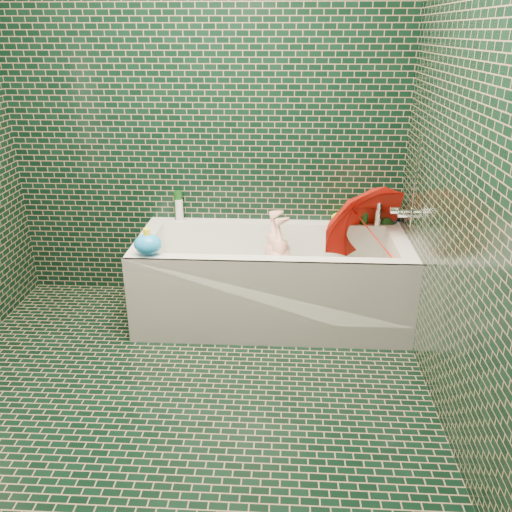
# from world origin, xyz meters

# --- Properties ---
(floor) EXTENTS (2.80, 2.80, 0.00)m
(floor) POSITION_xyz_m (0.00, 0.00, 0.00)
(floor) COLOR black
(floor) RESTS_ON ground
(wall_back) EXTENTS (2.80, 0.00, 2.80)m
(wall_back) POSITION_xyz_m (0.00, 1.40, 1.25)
(wall_back) COLOR black
(wall_back) RESTS_ON floor
(wall_right) EXTENTS (0.00, 2.80, 2.80)m
(wall_right) POSITION_xyz_m (1.30, 0.00, 1.25)
(wall_right) COLOR black
(wall_right) RESTS_ON floor
(bathtub) EXTENTS (1.70, 0.75, 0.55)m
(bathtub) POSITION_xyz_m (0.45, 1.01, 0.21)
(bathtub) COLOR white
(bathtub) RESTS_ON floor
(bath_mat) EXTENTS (1.35, 0.47, 0.01)m
(bath_mat) POSITION_xyz_m (0.45, 1.02, 0.16)
(bath_mat) COLOR green
(bath_mat) RESTS_ON bathtub
(water) EXTENTS (1.48, 0.53, 0.00)m
(water) POSITION_xyz_m (0.45, 1.02, 0.30)
(water) COLOR silver
(water) RESTS_ON bathtub
(faucet) EXTENTS (0.18, 0.19, 0.55)m
(faucet) POSITION_xyz_m (1.26, 1.02, 0.77)
(faucet) COLOR silver
(faucet) RESTS_ON wall_right
(child) EXTENTS (0.85, 0.45, 0.24)m
(child) POSITION_xyz_m (0.51, 1.02, 0.31)
(child) COLOR #F0AA96
(child) RESTS_ON bathtub
(umbrella) EXTENTS (0.82, 0.93, 0.87)m
(umbrella) POSITION_xyz_m (1.08, 1.09, 0.58)
(umbrella) COLOR red
(umbrella) RESTS_ON bathtub
(soap_bottle_a) EXTENTS (0.13, 0.13, 0.25)m
(soap_bottle_a) POSITION_xyz_m (1.21, 1.36, 0.55)
(soap_bottle_a) COLOR white
(soap_bottle_a) RESTS_ON bathtub
(soap_bottle_b) EXTENTS (0.11, 0.11, 0.20)m
(soap_bottle_b) POSITION_xyz_m (1.23, 1.36, 0.55)
(soap_bottle_b) COLOR #521E71
(soap_bottle_b) RESTS_ON bathtub
(soap_bottle_c) EXTENTS (0.14, 0.14, 0.17)m
(soap_bottle_c) POSITION_xyz_m (1.21, 1.33, 0.55)
(soap_bottle_c) COLOR #124014
(soap_bottle_c) RESTS_ON bathtub
(bottle_right_tall) EXTENTS (0.06, 0.06, 0.20)m
(bottle_right_tall) POSITION_xyz_m (1.05, 1.34, 0.65)
(bottle_right_tall) COLOR #124014
(bottle_right_tall) RESTS_ON bathtub
(bottle_right_pump) EXTENTS (0.06, 0.06, 0.18)m
(bottle_right_pump) POSITION_xyz_m (1.14, 1.32, 0.64)
(bottle_right_pump) COLOR silver
(bottle_right_pump) RESTS_ON bathtub
(bottle_left_tall) EXTENTS (0.07, 0.07, 0.20)m
(bottle_left_tall) POSITION_xyz_m (-0.20, 1.37, 0.65)
(bottle_left_tall) COLOR #124014
(bottle_left_tall) RESTS_ON bathtub
(bottle_left_short) EXTENTS (0.07, 0.07, 0.14)m
(bottle_left_short) POSITION_xyz_m (-0.19, 1.34, 0.62)
(bottle_left_short) COLOR white
(bottle_left_short) RESTS_ON bathtub
(rubber_duck) EXTENTS (0.12, 0.10, 0.10)m
(rubber_duck) POSITION_xyz_m (0.89, 1.35, 0.59)
(rubber_duck) COLOR #FFF71A
(rubber_duck) RESTS_ON bathtub
(bath_toy) EXTENTS (0.18, 0.16, 0.16)m
(bath_toy) POSITION_xyz_m (-0.26, 0.72, 0.62)
(bath_toy) COLOR #1B94F7
(bath_toy) RESTS_ON bathtub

